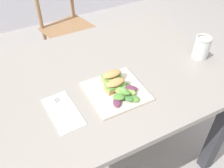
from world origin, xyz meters
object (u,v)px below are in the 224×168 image
object	(u,v)px
chair_wooden_far	(67,27)
mason_jar_iced_tea	(201,48)
fork_on_napkin	(62,109)
sandwich_half_front	(115,85)
sandwich_half_back	(112,76)
dining_table	(96,93)
plate_lunch	(116,91)

from	to	relation	value
chair_wooden_far	mason_jar_iced_tea	world-z (taller)	chair_wooden_far
fork_on_napkin	chair_wooden_far	bearing A→B (deg)	70.47
chair_wooden_far	sandwich_half_front	bearing A→B (deg)	-97.31
fork_on_napkin	mason_jar_iced_tea	distance (m)	0.82
sandwich_half_back	mason_jar_iced_tea	xyz separation A→B (m)	(0.54, -0.04, 0.02)
sandwich_half_front	sandwich_half_back	bearing A→B (deg)	75.53
sandwich_half_front	fork_on_napkin	size ratio (longest dim) A/B	0.54
sandwich_half_back	chair_wooden_far	bearing A→B (deg)	83.09
fork_on_napkin	dining_table	bearing A→B (deg)	30.59
dining_table	chair_wooden_far	distance (m)	1.08
sandwich_half_front	sandwich_half_back	size ratio (longest dim) A/B	1.00
chair_wooden_far	fork_on_napkin	xyz separation A→B (m)	(-0.42, -1.18, 0.30)
sandwich_half_front	sandwich_half_back	world-z (taller)	same
chair_wooden_far	sandwich_half_front	xyz separation A→B (m)	(-0.15, -1.19, 0.33)
fork_on_napkin	mason_jar_iced_tea	size ratio (longest dim) A/B	1.47
fork_on_napkin	mason_jar_iced_tea	world-z (taller)	mason_jar_iced_tea
plate_lunch	sandwich_half_back	size ratio (longest dim) A/B	2.65
dining_table	chair_wooden_far	xyz separation A→B (m)	(0.19, 1.05, -0.18)
plate_lunch	chair_wooden_far	bearing A→B (deg)	82.71
sandwich_half_back	fork_on_napkin	size ratio (longest dim) A/B	0.54
dining_table	mason_jar_iced_tea	xyz separation A→B (m)	(0.59, -0.11, 0.17)
fork_on_napkin	mason_jar_iced_tea	bearing A→B (deg)	1.59
plate_lunch	sandwich_half_front	xyz separation A→B (m)	(0.00, 0.01, 0.03)
dining_table	sandwich_half_front	size ratio (longest dim) A/B	13.50
sandwich_half_front	fork_on_napkin	world-z (taller)	sandwich_half_front
chair_wooden_far	sandwich_half_back	xyz separation A→B (m)	(-0.14, -1.12, 0.33)
plate_lunch	sandwich_half_back	bearing A→B (deg)	76.85
dining_table	sandwich_half_back	world-z (taller)	sandwich_half_back
dining_table	chair_wooden_far	world-z (taller)	chair_wooden_far
plate_lunch	sandwich_half_front	bearing A→B (deg)	84.88
dining_table	sandwich_half_back	xyz separation A→B (m)	(0.06, -0.08, 0.15)
sandwich_half_front	sandwich_half_back	xyz separation A→B (m)	(0.02, 0.06, 0.00)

